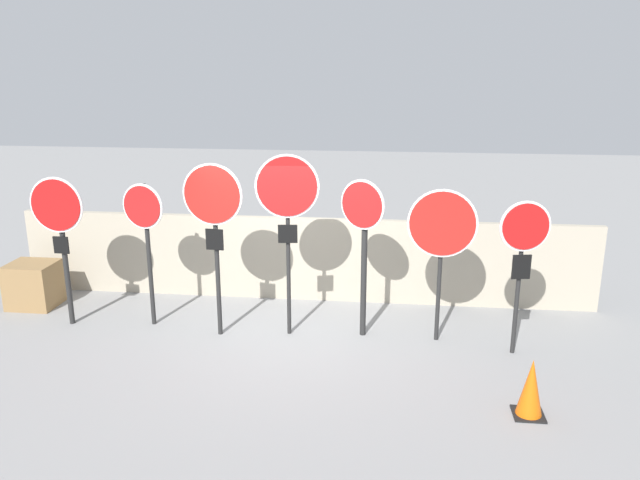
{
  "coord_description": "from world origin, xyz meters",
  "views": [
    {
      "loc": [
        1.44,
        -8.35,
        3.84
      ],
      "look_at": [
        0.48,
        0.0,
        1.45
      ],
      "focal_mm": 35.0,
      "sensor_mm": 36.0,
      "label": 1
    }
  ],
  "objects_px": {
    "stop_sign_4": "(363,230)",
    "stop_sign_5": "(442,231)",
    "stop_sign_2": "(213,211)",
    "stop_sign_3": "(287,201)",
    "stop_sign_0": "(59,222)",
    "stop_sign_1": "(145,223)",
    "stop_sign_6": "(523,243)",
    "traffic_cone_0": "(531,388)",
    "storage_crate": "(34,285)"
  },
  "relations": [
    {
      "from": "stop_sign_4",
      "to": "stop_sign_5",
      "type": "distance_m",
      "value": 1.08
    },
    {
      "from": "stop_sign_0",
      "to": "stop_sign_4",
      "type": "xyz_separation_m",
      "value": [
        4.42,
        0.11,
        -0.02
      ]
    },
    {
      "from": "stop_sign_1",
      "to": "stop_sign_4",
      "type": "relative_size",
      "value": 0.94
    },
    {
      "from": "stop_sign_1",
      "to": "stop_sign_6",
      "type": "distance_m",
      "value": 5.3
    },
    {
      "from": "traffic_cone_0",
      "to": "stop_sign_6",
      "type": "bearing_deg",
      "value": 85.91
    },
    {
      "from": "stop_sign_1",
      "to": "stop_sign_6",
      "type": "xyz_separation_m",
      "value": [
        5.29,
        -0.39,
        -0.02
      ]
    },
    {
      "from": "stop_sign_5",
      "to": "traffic_cone_0",
      "type": "bearing_deg",
      "value": -59.86
    },
    {
      "from": "stop_sign_2",
      "to": "stop_sign_3",
      "type": "bearing_deg",
      "value": 13.33
    },
    {
      "from": "stop_sign_2",
      "to": "traffic_cone_0",
      "type": "height_order",
      "value": "stop_sign_2"
    },
    {
      "from": "traffic_cone_0",
      "to": "stop_sign_4",
      "type": "bearing_deg",
      "value": 135.89
    },
    {
      "from": "stop_sign_1",
      "to": "storage_crate",
      "type": "relative_size",
      "value": 2.98
    },
    {
      "from": "stop_sign_3",
      "to": "storage_crate",
      "type": "height_order",
      "value": "stop_sign_3"
    },
    {
      "from": "traffic_cone_0",
      "to": "storage_crate",
      "type": "xyz_separation_m",
      "value": [
        -7.37,
        2.49,
        0.03
      ]
    },
    {
      "from": "stop_sign_5",
      "to": "storage_crate",
      "type": "bearing_deg",
      "value": 178.54
    },
    {
      "from": "stop_sign_0",
      "to": "stop_sign_6",
      "type": "bearing_deg",
      "value": 0.19
    },
    {
      "from": "stop_sign_0",
      "to": "storage_crate",
      "type": "xyz_separation_m",
      "value": [
        -0.95,
        0.67,
        -1.25
      ]
    },
    {
      "from": "stop_sign_0",
      "to": "stop_sign_1",
      "type": "relative_size",
      "value": 1.04
    },
    {
      "from": "stop_sign_1",
      "to": "stop_sign_6",
      "type": "bearing_deg",
      "value": 8.67
    },
    {
      "from": "stop_sign_2",
      "to": "stop_sign_6",
      "type": "xyz_separation_m",
      "value": [
        4.17,
        -0.13,
        -0.29
      ]
    },
    {
      "from": "stop_sign_4",
      "to": "stop_sign_6",
      "type": "xyz_separation_m",
      "value": [
        2.11,
        -0.36,
        -0.01
      ]
    },
    {
      "from": "stop_sign_5",
      "to": "stop_sign_2",
      "type": "bearing_deg",
      "value": -172.97
    },
    {
      "from": "stop_sign_2",
      "to": "stop_sign_5",
      "type": "bearing_deg",
      "value": 8.67
    },
    {
      "from": "stop_sign_6",
      "to": "stop_sign_2",
      "type": "bearing_deg",
      "value": 168.9
    },
    {
      "from": "stop_sign_0",
      "to": "traffic_cone_0",
      "type": "xyz_separation_m",
      "value": [
        6.42,
        -1.82,
        -1.28
      ]
    },
    {
      "from": "storage_crate",
      "to": "stop_sign_0",
      "type": "bearing_deg",
      "value": -35.1
    },
    {
      "from": "stop_sign_0",
      "to": "stop_sign_2",
      "type": "distance_m",
      "value": 2.37
    },
    {
      "from": "stop_sign_4",
      "to": "stop_sign_6",
      "type": "distance_m",
      "value": 2.14
    },
    {
      "from": "stop_sign_3",
      "to": "storage_crate",
      "type": "bearing_deg",
      "value": 165.48
    },
    {
      "from": "stop_sign_3",
      "to": "stop_sign_6",
      "type": "height_order",
      "value": "stop_sign_3"
    },
    {
      "from": "stop_sign_0",
      "to": "stop_sign_5",
      "type": "xyz_separation_m",
      "value": [
        5.5,
        0.05,
        0.01
      ]
    },
    {
      "from": "stop_sign_0",
      "to": "stop_sign_1",
      "type": "distance_m",
      "value": 1.25
    },
    {
      "from": "stop_sign_3",
      "to": "stop_sign_5",
      "type": "bearing_deg",
      "value": -5.25
    },
    {
      "from": "stop_sign_2",
      "to": "stop_sign_3",
      "type": "height_order",
      "value": "stop_sign_3"
    },
    {
      "from": "stop_sign_5",
      "to": "stop_sign_6",
      "type": "relative_size",
      "value": 1.03
    },
    {
      "from": "stop_sign_5",
      "to": "stop_sign_6",
      "type": "bearing_deg",
      "value": -12.2
    },
    {
      "from": "traffic_cone_0",
      "to": "stop_sign_3",
      "type": "bearing_deg",
      "value": 148.86
    },
    {
      "from": "stop_sign_2",
      "to": "storage_crate",
      "type": "xyz_separation_m",
      "value": [
        -3.31,
        0.78,
        -1.5
      ]
    },
    {
      "from": "traffic_cone_0",
      "to": "storage_crate",
      "type": "height_order",
      "value": "storage_crate"
    },
    {
      "from": "traffic_cone_0",
      "to": "storage_crate",
      "type": "distance_m",
      "value": 7.78
    },
    {
      "from": "stop_sign_4",
      "to": "traffic_cone_0",
      "type": "relative_size",
      "value": 3.38
    },
    {
      "from": "storage_crate",
      "to": "stop_sign_4",
      "type": "bearing_deg",
      "value": -5.89
    },
    {
      "from": "stop_sign_3",
      "to": "stop_sign_4",
      "type": "relative_size",
      "value": 1.15
    },
    {
      "from": "stop_sign_1",
      "to": "stop_sign_3",
      "type": "bearing_deg",
      "value": 9.72
    },
    {
      "from": "stop_sign_2",
      "to": "stop_sign_6",
      "type": "height_order",
      "value": "stop_sign_2"
    },
    {
      "from": "stop_sign_0",
      "to": "stop_sign_3",
      "type": "relative_size",
      "value": 0.86
    },
    {
      "from": "traffic_cone_0",
      "to": "stop_sign_2",
      "type": "bearing_deg",
      "value": 157.25
    },
    {
      "from": "stop_sign_3",
      "to": "stop_sign_4",
      "type": "height_order",
      "value": "stop_sign_3"
    },
    {
      "from": "stop_sign_0",
      "to": "stop_sign_4",
      "type": "bearing_deg",
      "value": 3.86
    },
    {
      "from": "stop_sign_1",
      "to": "stop_sign_2",
      "type": "distance_m",
      "value": 1.17
    },
    {
      "from": "stop_sign_0",
      "to": "stop_sign_4",
      "type": "distance_m",
      "value": 4.43
    }
  ]
}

